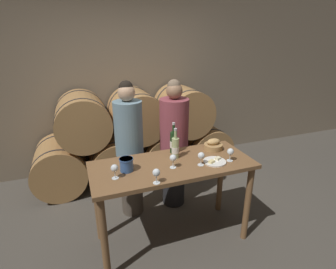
{
  "coord_description": "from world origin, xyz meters",
  "views": [
    {
      "loc": [
        -0.82,
        -2.09,
        2.05
      ],
      "look_at": [
        0.0,
        0.13,
        1.15
      ],
      "focal_mm": 28.0,
      "sensor_mm": 36.0,
      "label": 1
    }
  ],
  "objects_px": {
    "wine_glass_left": "(156,173)",
    "wine_glass_center": "(173,158)",
    "cheese_plate": "(215,161)",
    "person_right": "(174,145)",
    "wine_glass_right": "(201,156)",
    "wine_bottle_white": "(175,148)",
    "wine_glass_far_right": "(230,152)",
    "wine_bottle_red": "(174,142)",
    "bread_basket": "(213,145)",
    "wine_glass_far_left": "(115,169)",
    "tasting_table": "(173,176)",
    "person_left": "(130,150)",
    "blue_crock": "(126,164)"
  },
  "relations": [
    {
      "from": "wine_glass_left",
      "to": "wine_glass_center",
      "type": "distance_m",
      "value": 0.31
    },
    {
      "from": "cheese_plate",
      "to": "wine_glass_center",
      "type": "distance_m",
      "value": 0.43
    },
    {
      "from": "person_right",
      "to": "wine_glass_left",
      "type": "relative_size",
      "value": 12.09
    },
    {
      "from": "cheese_plate",
      "to": "wine_glass_right",
      "type": "bearing_deg",
      "value": -177.83
    },
    {
      "from": "person_right",
      "to": "cheese_plate",
      "type": "height_order",
      "value": "person_right"
    },
    {
      "from": "wine_bottle_white",
      "to": "wine_glass_center",
      "type": "relative_size",
      "value": 2.37
    },
    {
      "from": "cheese_plate",
      "to": "wine_glass_far_right",
      "type": "xyz_separation_m",
      "value": [
        0.15,
        -0.02,
        0.08
      ]
    },
    {
      "from": "wine_bottle_red",
      "to": "bread_basket",
      "type": "height_order",
      "value": "wine_bottle_red"
    },
    {
      "from": "wine_glass_far_left",
      "to": "wine_glass_far_right",
      "type": "relative_size",
      "value": 1.0
    },
    {
      "from": "wine_glass_left",
      "to": "wine_glass_center",
      "type": "height_order",
      "value": "same"
    },
    {
      "from": "person_right",
      "to": "wine_glass_far_left",
      "type": "height_order",
      "value": "person_right"
    },
    {
      "from": "person_right",
      "to": "wine_glass_far_left",
      "type": "distance_m",
      "value": 1.09
    },
    {
      "from": "cheese_plate",
      "to": "wine_glass_center",
      "type": "xyz_separation_m",
      "value": [
        -0.42,
        0.04,
        0.08
      ]
    },
    {
      "from": "tasting_table",
      "to": "person_left",
      "type": "height_order",
      "value": "person_left"
    },
    {
      "from": "person_left",
      "to": "wine_bottle_red",
      "type": "xyz_separation_m",
      "value": [
        0.39,
        -0.37,
        0.19
      ]
    },
    {
      "from": "wine_bottle_white",
      "to": "wine_bottle_red",
      "type": "bearing_deg",
      "value": 76.73
    },
    {
      "from": "wine_glass_center",
      "to": "wine_glass_right",
      "type": "distance_m",
      "value": 0.27
    },
    {
      "from": "wine_bottle_red",
      "to": "wine_glass_far_right",
      "type": "relative_size",
      "value": 2.5
    },
    {
      "from": "blue_crock",
      "to": "wine_glass_right",
      "type": "bearing_deg",
      "value": -11.29
    },
    {
      "from": "person_right",
      "to": "wine_bottle_white",
      "type": "xyz_separation_m",
      "value": [
        -0.18,
        -0.5,
        0.2
      ]
    },
    {
      "from": "tasting_table",
      "to": "wine_glass_center",
      "type": "xyz_separation_m",
      "value": [
        -0.03,
        -0.08,
        0.23
      ]
    },
    {
      "from": "cheese_plate",
      "to": "wine_glass_center",
      "type": "relative_size",
      "value": 1.67
    },
    {
      "from": "wine_bottle_white",
      "to": "wine_glass_far_right",
      "type": "bearing_deg",
      "value": -27.92
    },
    {
      "from": "blue_crock",
      "to": "wine_glass_far_left",
      "type": "relative_size",
      "value": 0.98
    },
    {
      "from": "person_left",
      "to": "wine_glass_center",
      "type": "xyz_separation_m",
      "value": [
        0.26,
        -0.68,
        0.17
      ]
    },
    {
      "from": "wine_bottle_red",
      "to": "blue_crock",
      "type": "height_order",
      "value": "wine_bottle_red"
    },
    {
      "from": "tasting_table",
      "to": "wine_glass_far_right",
      "type": "distance_m",
      "value": 0.61
    },
    {
      "from": "wine_glass_right",
      "to": "wine_glass_far_right",
      "type": "xyz_separation_m",
      "value": [
        0.31,
        -0.02,
        0.0
      ]
    },
    {
      "from": "person_right",
      "to": "wine_glass_right",
      "type": "bearing_deg",
      "value": -91.18
    },
    {
      "from": "person_right",
      "to": "wine_glass_far_left",
      "type": "relative_size",
      "value": 12.09
    },
    {
      "from": "tasting_table",
      "to": "wine_bottle_red",
      "type": "relative_size",
      "value": 4.75
    },
    {
      "from": "wine_glass_left",
      "to": "person_right",
      "type": "bearing_deg",
      "value": 60.3
    },
    {
      "from": "tasting_table",
      "to": "wine_bottle_red",
      "type": "distance_m",
      "value": 0.35
    },
    {
      "from": "cheese_plate",
      "to": "wine_glass_far_left",
      "type": "xyz_separation_m",
      "value": [
        -0.95,
        0.03,
        0.08
      ]
    },
    {
      "from": "wine_bottle_white",
      "to": "wine_glass_center",
      "type": "xyz_separation_m",
      "value": [
        -0.1,
        -0.19,
        -0.01
      ]
    },
    {
      "from": "blue_crock",
      "to": "wine_glass_center",
      "type": "bearing_deg",
      "value": -12.33
    },
    {
      "from": "wine_glass_center",
      "to": "wine_glass_far_right",
      "type": "relative_size",
      "value": 1.0
    },
    {
      "from": "person_left",
      "to": "tasting_table",
      "type": "bearing_deg",
      "value": -64.48
    },
    {
      "from": "wine_bottle_red",
      "to": "wine_glass_far_left",
      "type": "bearing_deg",
      "value": -154.24
    },
    {
      "from": "tasting_table",
      "to": "bread_basket",
      "type": "xyz_separation_m",
      "value": [
        0.53,
        0.16,
        0.18
      ]
    },
    {
      "from": "cheese_plate",
      "to": "wine_glass_right",
      "type": "relative_size",
      "value": 1.67
    },
    {
      "from": "wine_bottle_red",
      "to": "wine_glass_left",
      "type": "height_order",
      "value": "wine_bottle_red"
    },
    {
      "from": "person_right",
      "to": "wine_glass_right",
      "type": "xyz_separation_m",
      "value": [
        -0.02,
        -0.73,
        0.18
      ]
    },
    {
      "from": "person_left",
      "to": "wine_glass_far_right",
      "type": "bearing_deg",
      "value": -41.93
    },
    {
      "from": "person_left",
      "to": "wine_glass_center",
      "type": "distance_m",
      "value": 0.75
    },
    {
      "from": "wine_bottle_white",
      "to": "cheese_plate",
      "type": "distance_m",
      "value": 0.4
    },
    {
      "from": "person_right",
      "to": "wine_bottle_red",
      "type": "xyz_separation_m",
      "value": [
        -0.15,
        -0.37,
        0.21
      ]
    },
    {
      "from": "tasting_table",
      "to": "wine_glass_right",
      "type": "bearing_deg",
      "value": -27.89
    },
    {
      "from": "tasting_table",
      "to": "person_right",
      "type": "relative_size",
      "value": 0.98
    },
    {
      "from": "wine_glass_right",
      "to": "wine_glass_far_right",
      "type": "height_order",
      "value": "same"
    }
  ]
}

